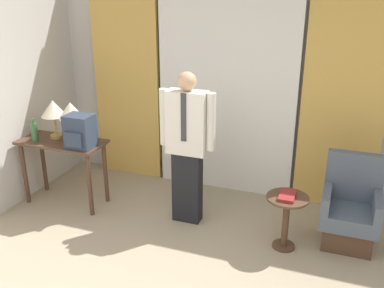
{
  "coord_description": "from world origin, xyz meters",
  "views": [
    {
      "loc": [
        1.33,
        -2.13,
        2.53
      ],
      "look_at": [
        -0.05,
        1.67,
        0.98
      ],
      "focal_mm": 40.0,
      "sensor_mm": 36.0,
      "label": 1
    }
  ],
  "objects_px": {
    "bottle_near_edge": "(34,132)",
    "book": "(287,196)",
    "armchair": "(350,213)",
    "side_table": "(286,213)",
    "table_lamp_right": "(71,112)",
    "person": "(187,144)",
    "backpack": "(80,132)",
    "table_lamp_left": "(53,110)",
    "desk": "(63,153)"
  },
  "relations": [
    {
      "from": "backpack",
      "to": "person",
      "type": "distance_m",
      "value": 1.2
    },
    {
      "from": "backpack",
      "to": "book",
      "type": "xyz_separation_m",
      "value": [
        2.29,
        0.02,
        -0.39
      ]
    },
    {
      "from": "desk",
      "to": "book",
      "type": "bearing_deg",
      "value": -1.47
    },
    {
      "from": "armchair",
      "to": "side_table",
      "type": "bearing_deg",
      "value": -151.7
    },
    {
      "from": "person",
      "to": "bottle_near_edge",
      "type": "bearing_deg",
      "value": -173.0
    },
    {
      "from": "table_lamp_left",
      "to": "person",
      "type": "height_order",
      "value": "person"
    },
    {
      "from": "bottle_near_edge",
      "to": "side_table",
      "type": "relative_size",
      "value": 0.49
    },
    {
      "from": "table_lamp_right",
      "to": "side_table",
      "type": "distance_m",
      "value": 2.62
    },
    {
      "from": "backpack",
      "to": "armchair",
      "type": "xyz_separation_m",
      "value": [
        2.88,
        0.35,
        -0.64
      ]
    },
    {
      "from": "bottle_near_edge",
      "to": "armchair",
      "type": "relative_size",
      "value": 0.3
    },
    {
      "from": "book",
      "to": "desk",
      "type": "bearing_deg",
      "value": 178.53
    },
    {
      "from": "desk",
      "to": "person",
      "type": "relative_size",
      "value": 0.6
    },
    {
      "from": "book",
      "to": "table_lamp_right",
      "type": "bearing_deg",
      "value": 176.85
    },
    {
      "from": "bottle_near_edge",
      "to": "side_table",
      "type": "distance_m",
      "value": 2.94
    },
    {
      "from": "side_table",
      "to": "table_lamp_left",
      "type": "bearing_deg",
      "value": 177.25
    },
    {
      "from": "table_lamp_right",
      "to": "armchair",
      "type": "xyz_separation_m",
      "value": [
        3.09,
        0.19,
        -0.8
      ]
    },
    {
      "from": "table_lamp_left",
      "to": "side_table",
      "type": "bearing_deg",
      "value": -2.75
    },
    {
      "from": "table_lamp_left",
      "to": "backpack",
      "type": "distance_m",
      "value": 0.5
    },
    {
      "from": "bottle_near_edge",
      "to": "desk",
      "type": "bearing_deg",
      "value": 21.63
    },
    {
      "from": "table_lamp_left",
      "to": "side_table",
      "type": "height_order",
      "value": "table_lamp_left"
    },
    {
      "from": "table_lamp_left",
      "to": "bottle_near_edge",
      "type": "xyz_separation_m",
      "value": [
        -0.16,
        -0.18,
        -0.23
      ]
    },
    {
      "from": "desk",
      "to": "table_lamp_left",
      "type": "distance_m",
      "value": 0.52
    },
    {
      "from": "table_lamp_right",
      "to": "book",
      "type": "xyz_separation_m",
      "value": [
        2.5,
        -0.14,
        -0.55
      ]
    },
    {
      "from": "bottle_near_edge",
      "to": "armchair",
      "type": "bearing_deg",
      "value": 6.0
    },
    {
      "from": "armchair",
      "to": "book",
      "type": "xyz_separation_m",
      "value": [
        -0.6,
        -0.32,
        0.25
      ]
    },
    {
      "from": "table_lamp_left",
      "to": "book",
      "type": "xyz_separation_m",
      "value": [
        2.73,
        -0.14,
        -0.55
      ]
    },
    {
      "from": "bottle_near_edge",
      "to": "table_lamp_left",
      "type": "bearing_deg",
      "value": 48.81
    },
    {
      "from": "bottle_near_edge",
      "to": "book",
      "type": "relative_size",
      "value": 1.1
    },
    {
      "from": "armchair",
      "to": "side_table",
      "type": "distance_m",
      "value": 0.67
    },
    {
      "from": "backpack",
      "to": "side_table",
      "type": "relative_size",
      "value": 0.65
    },
    {
      "from": "table_lamp_left",
      "to": "armchair",
      "type": "distance_m",
      "value": 3.43
    },
    {
      "from": "table_lamp_left",
      "to": "backpack",
      "type": "height_order",
      "value": "table_lamp_left"
    },
    {
      "from": "side_table",
      "to": "backpack",
      "type": "bearing_deg",
      "value": -179.28
    },
    {
      "from": "backpack",
      "to": "side_table",
      "type": "distance_m",
      "value": 2.37
    },
    {
      "from": "desk",
      "to": "bottle_near_edge",
      "type": "relative_size",
      "value": 3.67
    },
    {
      "from": "table_lamp_left",
      "to": "person",
      "type": "relative_size",
      "value": 0.27
    },
    {
      "from": "desk",
      "to": "table_lamp_right",
      "type": "bearing_deg",
      "value": 30.75
    },
    {
      "from": "person",
      "to": "book",
      "type": "relative_size",
      "value": 6.67
    },
    {
      "from": "desk",
      "to": "book",
      "type": "xyz_separation_m",
      "value": [
        2.61,
        -0.07,
        -0.05
      ]
    },
    {
      "from": "bottle_near_edge",
      "to": "person",
      "type": "distance_m",
      "value": 1.8
    },
    {
      "from": "desk",
      "to": "book",
      "type": "relative_size",
      "value": 4.02
    },
    {
      "from": "bottle_near_edge",
      "to": "backpack",
      "type": "height_order",
      "value": "backpack"
    },
    {
      "from": "desk",
      "to": "armchair",
      "type": "distance_m",
      "value": 3.24
    },
    {
      "from": "backpack",
      "to": "table_lamp_right",
      "type": "bearing_deg",
      "value": 142.75
    },
    {
      "from": "backpack",
      "to": "armchair",
      "type": "relative_size",
      "value": 0.4
    },
    {
      "from": "person",
      "to": "book",
      "type": "height_order",
      "value": "person"
    },
    {
      "from": "backpack",
      "to": "person",
      "type": "xyz_separation_m",
      "value": [
        1.19,
        0.2,
        -0.06
      ]
    },
    {
      "from": "desk",
      "to": "armchair",
      "type": "relative_size",
      "value": 1.1
    },
    {
      "from": "bottle_near_edge",
      "to": "armchair",
      "type": "height_order",
      "value": "bottle_near_edge"
    },
    {
      "from": "table_lamp_right",
      "to": "side_table",
      "type": "bearing_deg",
      "value": -3.01
    }
  ]
}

